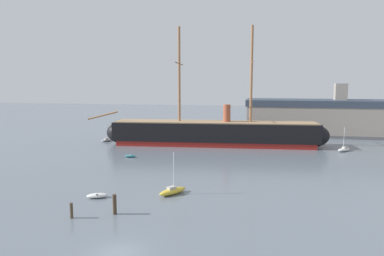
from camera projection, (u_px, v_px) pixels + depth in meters
ground_plane at (119, 253)px, 30.69m from camera, size 400.00×400.00×0.00m
tall_ship at (214, 133)px, 83.14m from camera, size 57.32×12.98×27.57m
dinghy_foreground_left at (97, 196)px, 45.37m from camera, size 2.89×2.15×0.63m
sailboat_near_centre at (173, 191)px, 46.87m from camera, size 3.54×4.29×5.64m
dinghy_alongside_bow at (130, 156)px, 70.06m from camera, size 2.28×1.04×0.53m
sailboat_far_left at (107, 140)px, 89.06m from camera, size 2.62×3.36×4.35m
sailboat_far_right at (344, 149)px, 76.08m from camera, size 3.60×3.77×5.23m
mooring_piling_nearest at (71, 211)px, 38.55m from camera, size 0.35×0.35×1.72m
mooring_piling_left_pair at (115, 204)px, 39.66m from camera, size 0.44×0.44×2.30m
dockside_warehouse_right at (322, 117)px, 101.04m from camera, size 46.02×16.60×14.52m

